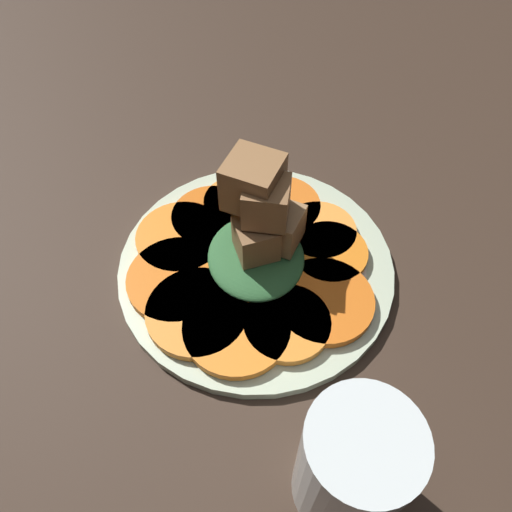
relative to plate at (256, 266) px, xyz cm
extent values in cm
cube|color=#38281E|center=(0.00, 0.00, -1.52)|extent=(120.00, 120.00, 2.00)
cylinder|color=beige|center=(0.00, 0.00, -0.02)|extent=(26.43, 26.43, 1.00)
cylinder|color=white|center=(0.00, 0.00, 0.03)|extent=(21.14, 21.14, 1.00)
cylinder|color=orange|center=(7.08, -2.51, 1.00)|extent=(9.45, 9.45, 0.85)
cylinder|color=orange|center=(7.15, 1.88, 1.00)|extent=(7.71, 7.71, 0.85)
cylinder|color=orange|center=(5.27, 5.54, 1.00)|extent=(9.07, 9.07, 0.85)
cylinder|color=orange|center=(0.04, 7.13, 1.00)|extent=(7.37, 7.37, 0.85)
cylinder|color=orange|center=(-2.78, 6.68, 1.00)|extent=(7.36, 7.36, 0.85)
cylinder|color=orange|center=(-6.53, 3.32, 1.00)|extent=(8.28, 8.28, 0.85)
cylinder|color=orange|center=(-7.53, -0.89, 1.00)|extent=(7.41, 7.41, 0.85)
cylinder|color=#D56013|center=(-5.90, -3.87, 1.00)|extent=(8.16, 8.16, 0.85)
cylinder|color=orange|center=(-3.58, -7.04, 1.00)|extent=(8.89, 8.89, 0.85)
cylinder|color=orange|center=(1.42, -7.46, 1.00)|extent=(9.49, 9.49, 0.85)
cylinder|color=orange|center=(5.14, -5.84, 1.00)|extent=(9.16, 9.16, 0.85)
ellipsoid|color=#2D6033|center=(0.00, 0.00, 1.49)|extent=(10.17, 9.16, 1.82)
cube|color=brown|center=(0.09, 0.09, 4.21)|extent=(4.24, 4.24, 3.60)
cube|color=#9E754C|center=(-1.08, 2.35, 4.29)|extent=(5.16, 5.16, 3.76)
cube|color=brown|center=(-0.75, 0.98, 8.15)|extent=(4.70, 4.70, 3.83)
cube|color=olive|center=(-2.18, -0.02, 9.15)|extent=(6.15, 6.15, 4.50)
cube|color=silver|center=(2.54, -5.32, 0.78)|extent=(11.28, 2.24, 0.40)
cube|color=silver|center=(-3.73, -4.68, 0.78)|extent=(1.59, 2.44, 0.40)
cube|color=silver|center=(-6.70, -5.38, 0.78)|extent=(4.43, 0.76, 0.40)
cube|color=silver|center=(-6.64, -4.72, 0.78)|extent=(4.43, 0.76, 0.40)
cube|color=silver|center=(-6.57, -4.06, 0.78)|extent=(4.43, 0.76, 0.40)
cube|color=silver|center=(-6.50, -3.39, 0.78)|extent=(4.43, 0.76, 0.40)
cylinder|color=silver|center=(20.40, 3.94, 5.15)|extent=(7.30, 7.30, 11.34)
camera|label=1|loc=(28.14, -3.28, 39.26)|focal=35.00mm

